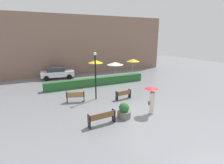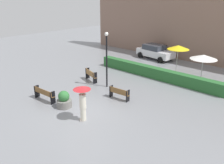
% 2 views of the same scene
% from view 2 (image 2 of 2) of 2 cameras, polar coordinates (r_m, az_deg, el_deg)
% --- Properties ---
extents(ground_plane, '(60.00, 60.00, 0.00)m').
position_cam_2_polar(ground_plane, '(14.30, -7.06, -7.73)').
color(ground_plane, gray).
extents(bench_far_left, '(1.57, 0.76, 0.93)m').
position_cam_2_polar(bench_far_left, '(19.29, -5.24, 1.81)').
color(bench_far_left, '#9E7242').
rests_on(bench_far_left, ground).
extents(bench_mid_center, '(1.54, 0.49, 0.81)m').
position_cam_2_polar(bench_mid_center, '(15.88, 1.73, -2.64)').
color(bench_mid_center, brown).
rests_on(bench_mid_center, ground).
extents(bench_near_left, '(1.89, 0.50, 0.87)m').
position_cam_2_polar(bench_near_left, '(16.31, -16.32, -2.70)').
color(bench_near_left, brown).
rests_on(bench_near_left, ground).
extents(pedestrian_with_umbrella, '(1.00, 1.00, 2.03)m').
position_cam_2_polar(pedestrian_with_umbrella, '(13.06, -7.25, -4.09)').
color(pedestrian_with_umbrella, silver).
rests_on(pedestrian_with_umbrella, ground).
extents(planter_pot, '(0.95, 0.95, 1.10)m').
position_cam_2_polar(planter_pot, '(15.10, -11.66, -4.41)').
color(planter_pot, slate).
rests_on(planter_pot, ground).
extents(lamp_post, '(0.28, 0.28, 4.22)m').
position_cam_2_polar(lamp_post, '(17.43, -1.32, 6.73)').
color(lamp_post, black).
rests_on(lamp_post, ground).
extents(patio_umbrella_yellow, '(1.90, 1.90, 2.61)m').
position_cam_2_polar(patio_umbrella_yellow, '(21.31, 15.94, 8.17)').
color(patio_umbrella_yellow, silver).
rests_on(patio_umbrella_yellow, ground).
extents(patio_umbrella_white, '(2.11, 2.11, 2.28)m').
position_cam_2_polar(patio_umbrella_white, '(19.96, 21.54, 5.72)').
color(patio_umbrella_white, silver).
rests_on(patio_umbrella_white, ground).
extents(hedge_strip, '(11.70, 0.70, 0.92)m').
position_cam_2_polar(hedge_strip, '(20.23, 10.61, 2.18)').
color(hedge_strip, '#28602D').
rests_on(hedge_strip, ground).
extents(building_facade, '(28.00, 1.20, 8.47)m').
position_cam_2_polar(building_facade, '(26.02, 21.07, 13.80)').
color(building_facade, '#846656').
rests_on(building_facade, ground).
extents(parked_car, '(4.38, 2.38, 1.57)m').
position_cam_2_polar(parked_car, '(26.41, 10.50, 7.35)').
color(parked_car, silver).
rests_on(parked_car, ground).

